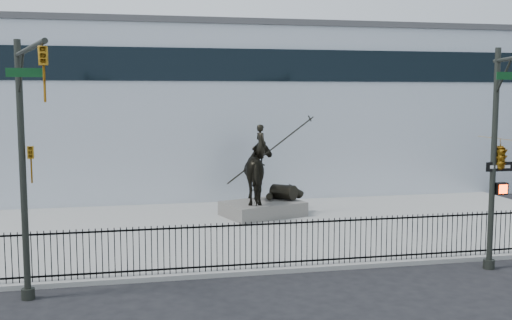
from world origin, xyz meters
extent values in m
plane|color=black|center=(0.00, 0.00, 0.00)|extent=(120.00, 120.00, 0.00)
cube|color=gray|center=(0.00, 7.00, 0.07)|extent=(30.00, 12.00, 0.15)
cube|color=silver|center=(0.00, 20.00, 4.50)|extent=(44.00, 14.00, 9.00)
cube|color=black|center=(0.00, 1.25, 0.30)|extent=(22.00, 0.05, 0.05)
cube|color=black|center=(0.00, 1.25, 1.55)|extent=(22.00, 0.05, 0.05)
cube|color=black|center=(0.00, 1.25, 0.90)|extent=(22.00, 0.03, 1.50)
cube|color=#57544F|center=(1.55, 9.15, 0.46)|extent=(3.90, 3.22, 0.63)
imported|color=black|center=(1.55, 9.15, 2.11)|extent=(2.97, 3.22, 2.67)
imported|color=black|center=(1.45, 9.12, 3.34)|extent=(0.61, 0.76, 1.81)
cylinder|color=black|center=(1.90, 9.27, 3.06)|extent=(4.11, 1.38, 2.72)
cylinder|color=#262924|center=(-7.00, 0.20, 0.15)|extent=(0.36, 0.36, 0.30)
cylinder|color=#262924|center=(-7.00, 0.20, 3.50)|extent=(0.18, 0.18, 7.00)
cylinder|color=#262924|center=(-6.40, -1.92, 6.60)|extent=(1.47, 4.84, 0.12)
imported|color=#C58615|center=(-5.80, -4.05, 5.97)|extent=(0.18, 0.22, 1.10)
imported|color=#C58615|center=(-6.78, 0.20, 3.70)|extent=(0.16, 0.20, 1.00)
cube|color=#0C3F19|center=(-6.64, -1.00, 6.10)|extent=(0.90, 0.03, 0.22)
cylinder|color=#262924|center=(7.00, 0.20, 0.15)|extent=(0.36, 0.36, 0.30)
cylinder|color=#262924|center=(7.00, 0.20, 3.50)|extent=(0.18, 0.18, 7.00)
imported|color=#C58615|center=(7.22, 0.20, 3.70)|extent=(0.53, 2.48, 1.00)
cube|color=#0C3F19|center=(6.64, -1.00, 6.10)|extent=(0.90, 0.03, 0.22)
cube|color=black|center=(7.28, 0.15, 2.60)|extent=(0.38, 0.22, 0.38)
cube|color=#FF2D05|center=(7.28, 0.03, 2.60)|extent=(0.28, 0.02, 0.28)
cube|color=black|center=(7.20, 0.15, 3.30)|extent=(0.95, 0.03, 0.30)
camera|label=1|loc=(-4.14, -16.57, 5.59)|focal=42.00mm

